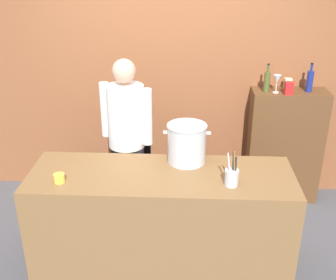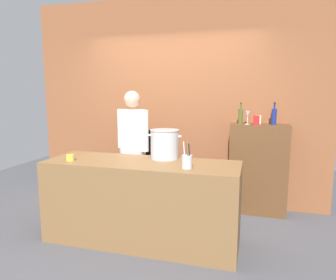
# 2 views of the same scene
# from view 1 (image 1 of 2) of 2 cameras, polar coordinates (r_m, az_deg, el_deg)

# --- Properties ---
(ground_plane) EXTENTS (8.00, 8.00, 0.00)m
(ground_plane) POSITION_cam_1_polar(r_m,az_deg,el_deg) (3.84, -0.84, -16.44)
(ground_plane) COLOR #4C4C51
(brick_back_panel) EXTENTS (4.40, 0.10, 3.00)m
(brick_back_panel) POSITION_cam_1_polar(r_m,az_deg,el_deg) (4.42, 0.19, 11.20)
(brick_back_panel) COLOR brown
(brick_back_panel) RESTS_ON ground_plane
(prep_counter) EXTENTS (2.11, 0.70, 0.90)m
(prep_counter) POSITION_cam_1_polar(r_m,az_deg,el_deg) (3.56, -0.88, -10.96)
(prep_counter) COLOR brown
(prep_counter) RESTS_ON ground_plane
(bar_cabinet) EXTENTS (0.76, 0.32, 1.22)m
(bar_cabinet) POSITION_cam_1_polar(r_m,az_deg,el_deg) (4.62, 15.49, -0.78)
(bar_cabinet) COLOR brown
(bar_cabinet) RESTS_ON ground_plane
(chef) EXTENTS (0.50, 0.40, 1.66)m
(chef) POSITION_cam_1_polar(r_m,az_deg,el_deg) (3.91, -5.62, 1.00)
(chef) COLOR black
(chef) RESTS_ON ground_plane
(stockpot_large) EXTENTS (0.39, 0.33, 0.33)m
(stockpot_large) POSITION_cam_1_polar(r_m,az_deg,el_deg) (3.44, 2.56, -0.47)
(stockpot_large) COLOR #B7BABF
(stockpot_large) RESTS_ON prep_counter
(utensil_crock) EXTENTS (0.10, 0.10, 0.29)m
(utensil_crock) POSITION_cam_1_polar(r_m,az_deg,el_deg) (3.17, 8.66, -4.96)
(utensil_crock) COLOR #B7BABF
(utensil_crock) RESTS_ON prep_counter
(butter_jar) EXTENTS (0.08, 0.08, 0.07)m
(butter_jar) POSITION_cam_1_polar(r_m,az_deg,el_deg) (3.29, -14.58, -5.05)
(butter_jar) COLOR yellow
(butter_jar) RESTS_ON prep_counter
(wine_bottle_olive) EXTENTS (0.06, 0.06, 0.28)m
(wine_bottle_olive) POSITION_cam_1_polar(r_m,az_deg,el_deg) (4.29, 13.31, 7.80)
(wine_bottle_olive) COLOR #475123
(wine_bottle_olive) RESTS_ON bar_cabinet
(wine_bottle_cobalt) EXTENTS (0.07, 0.07, 0.29)m
(wine_bottle_cobalt) POSITION_cam_1_polar(r_m,az_deg,el_deg) (4.41, 18.73, 7.65)
(wine_bottle_cobalt) COLOR navy
(wine_bottle_cobalt) RESTS_ON bar_cabinet
(wine_glass_short) EXTENTS (0.07, 0.07, 0.18)m
(wine_glass_short) POSITION_cam_1_polar(r_m,az_deg,el_deg) (4.28, 14.62, 7.92)
(wine_glass_short) COLOR silver
(wine_glass_short) RESTS_ON bar_cabinet
(spice_tin_red) EXTENTS (0.08, 0.08, 0.12)m
(spice_tin_red) POSITION_cam_1_polar(r_m,az_deg,el_deg) (4.28, 16.10, 6.79)
(spice_tin_red) COLOR red
(spice_tin_red) RESTS_ON bar_cabinet
(spice_tin_cream) EXTENTS (0.07, 0.07, 0.11)m
(spice_tin_cream) POSITION_cam_1_polar(r_m,az_deg,el_deg) (4.44, 16.00, 7.36)
(spice_tin_cream) COLOR beige
(spice_tin_cream) RESTS_ON bar_cabinet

